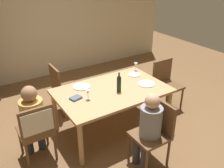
# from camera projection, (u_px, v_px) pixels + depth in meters

# --- Properties ---
(ground_plane) EXTENTS (10.00, 10.00, 0.00)m
(ground_plane) POSITION_uv_depth(u_px,v_px,m) (112.00, 128.00, 4.12)
(ground_plane) COLOR brown
(rear_room_partition) EXTENTS (6.40, 0.12, 2.70)m
(rear_room_partition) POSITION_uv_depth(u_px,v_px,m) (48.00, 19.00, 5.60)
(rear_room_partition) COLOR beige
(rear_room_partition) RESTS_ON ground_plane
(dining_table) EXTENTS (1.73, 1.10, 0.74)m
(dining_table) POSITION_uv_depth(u_px,v_px,m) (112.00, 94.00, 3.83)
(dining_table) COLOR tan
(dining_table) RESTS_ON ground_plane
(chair_left_end) EXTENTS (0.44, 0.46, 0.92)m
(chair_left_end) POSITION_uv_depth(u_px,v_px,m) (37.00, 127.00, 3.17)
(chair_left_end) COLOR brown
(chair_left_end) RESTS_ON ground_plane
(chair_near) EXTENTS (0.44, 0.44, 0.92)m
(chair_near) POSITION_uv_depth(u_px,v_px,m) (155.00, 129.00, 3.22)
(chair_near) COLOR brown
(chair_near) RESTS_ON ground_plane
(chair_right_end) EXTENTS (0.44, 0.44, 0.92)m
(chair_right_end) POSITION_uv_depth(u_px,v_px,m) (166.00, 81.00, 4.54)
(chair_right_end) COLOR brown
(chair_right_end) RESTS_ON ground_plane
(chair_far_left) EXTENTS (0.44, 0.44, 0.92)m
(chair_far_left) POSITION_uv_depth(u_px,v_px,m) (62.00, 86.00, 4.36)
(chair_far_left) COLOR brown
(chair_far_left) RESTS_ON ground_plane
(person_woman_host) EXTENTS (0.31, 0.35, 1.14)m
(person_woman_host) POSITION_uv_depth(u_px,v_px,m) (33.00, 118.00, 3.25)
(person_woman_host) COLOR #33333D
(person_woman_host) RESTS_ON ground_plane
(person_man_bearded) EXTENTS (0.33, 0.29, 1.09)m
(person_man_bearded) POSITION_uv_depth(u_px,v_px,m) (149.00, 126.00, 3.12)
(person_man_bearded) COLOR #33333D
(person_man_bearded) RESTS_ON ground_plane
(wine_bottle_tall_green) EXTENTS (0.07, 0.07, 0.32)m
(wine_bottle_tall_green) POSITION_uv_depth(u_px,v_px,m) (119.00, 83.00, 3.67)
(wine_bottle_tall_green) COLOR black
(wine_bottle_tall_green) RESTS_ON dining_table
(wine_glass_near_left) EXTENTS (0.07, 0.07, 0.15)m
(wine_glass_near_left) POSITION_uv_depth(u_px,v_px,m) (88.00, 93.00, 3.48)
(wine_glass_near_left) COLOR silver
(wine_glass_near_left) RESTS_ON dining_table
(wine_glass_centre) EXTENTS (0.07, 0.07, 0.15)m
(wine_glass_centre) POSITION_uv_depth(u_px,v_px,m) (136.00, 65.00, 4.43)
(wine_glass_centre) COLOR silver
(wine_glass_centre) RESTS_ON dining_table
(dinner_plate_host) EXTENTS (0.28, 0.28, 0.01)m
(dinner_plate_host) POSITION_uv_depth(u_px,v_px,m) (82.00, 87.00, 3.87)
(dinner_plate_host) COLOR silver
(dinner_plate_host) RESTS_ON dining_table
(dinner_plate_guest_left) EXTENTS (0.28, 0.28, 0.01)m
(dinner_plate_guest_left) POSITION_uv_depth(u_px,v_px,m) (146.00, 84.00, 3.97)
(dinner_plate_guest_left) COLOR white
(dinner_plate_guest_left) RESTS_ON dining_table
(dinner_plate_guest_right) EXTENTS (0.23, 0.23, 0.01)m
(dinner_plate_guest_right) POSITION_uv_depth(u_px,v_px,m) (134.00, 74.00, 4.29)
(dinner_plate_guest_right) COLOR silver
(dinner_plate_guest_right) RESTS_ON dining_table
(folded_napkin) EXTENTS (0.19, 0.16, 0.03)m
(folded_napkin) POSITION_uv_depth(u_px,v_px,m) (76.00, 98.00, 3.53)
(folded_napkin) COLOR #4C5B75
(folded_napkin) RESTS_ON dining_table
(handbag) EXTENTS (0.16, 0.29, 0.22)m
(handbag) POSITION_uv_depth(u_px,v_px,m) (85.00, 100.00, 4.76)
(handbag) COLOR brown
(handbag) RESTS_ON ground_plane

